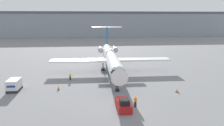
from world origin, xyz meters
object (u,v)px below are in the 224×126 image
(worker_by_wing, at_px, (70,76))
(traffic_cone_right, at_px, (177,90))
(worker_near_tug, at_px, (135,101))
(traffic_cone_left, at_px, (58,88))
(pushback_tug, at_px, (123,104))
(luggage_cart, at_px, (14,85))
(airplane_main, at_px, (111,58))

(worker_by_wing, relative_size, traffic_cone_right, 2.52)
(worker_near_tug, distance_m, traffic_cone_left, 15.12)
(pushback_tug, height_order, traffic_cone_left, pushback_tug)
(pushback_tug, bearing_deg, traffic_cone_right, 29.70)
(traffic_cone_right, bearing_deg, worker_near_tug, -147.04)
(pushback_tug, relative_size, worker_by_wing, 2.63)
(pushback_tug, height_order, luggage_cart, luggage_cart)
(airplane_main, distance_m, worker_by_wing, 11.27)
(airplane_main, bearing_deg, worker_near_tug, -86.30)
(traffic_cone_left, bearing_deg, traffic_cone_right, -9.82)
(worker_by_wing, xyz_separation_m, traffic_cone_left, (-1.62, -6.00, -0.53))
(worker_near_tug, bearing_deg, worker_by_wing, 124.68)
(airplane_main, relative_size, worker_near_tug, 19.76)
(worker_near_tug, bearing_deg, airplane_main, 93.70)
(luggage_cart, relative_size, traffic_cone_left, 4.55)
(luggage_cart, relative_size, worker_near_tug, 1.87)
(worker_by_wing, bearing_deg, worker_near_tug, -55.32)
(pushback_tug, distance_m, traffic_cone_right, 11.91)
(luggage_cart, xyz_separation_m, traffic_cone_right, (28.27, -3.87, -0.71))
(worker_by_wing, distance_m, traffic_cone_left, 6.24)
(luggage_cart, bearing_deg, worker_by_wing, 31.55)
(airplane_main, xyz_separation_m, traffic_cone_left, (-10.69, -12.19, -3.07))
(pushback_tug, height_order, traffic_cone_right, pushback_tug)
(pushback_tug, distance_m, traffic_cone_left, 13.96)
(pushback_tug, height_order, worker_by_wing, pushback_tug)
(airplane_main, relative_size, worker_by_wing, 20.32)
(traffic_cone_left, bearing_deg, luggage_cart, 177.75)
(luggage_cart, bearing_deg, traffic_cone_left, -2.25)
(traffic_cone_left, bearing_deg, worker_by_wing, 74.93)
(pushback_tug, relative_size, traffic_cone_left, 6.22)
(worker_by_wing, bearing_deg, pushback_tug, -60.81)
(airplane_main, relative_size, pushback_tug, 7.72)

